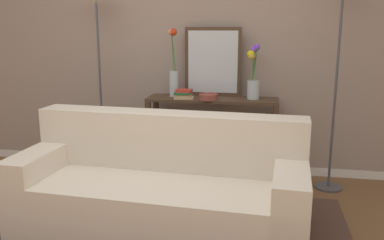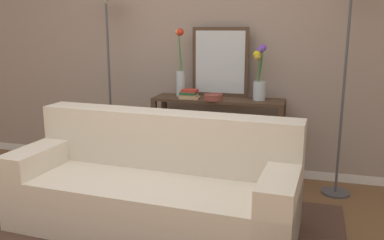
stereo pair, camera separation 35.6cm
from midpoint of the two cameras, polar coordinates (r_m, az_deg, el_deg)
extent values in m
cube|color=white|center=(4.72, 2.66, -5.85)|extent=(12.00, 0.15, 0.09)
cube|color=gray|center=(4.47, 2.84, 10.73)|extent=(12.00, 0.14, 2.61)
cube|color=#51382D|center=(3.26, -2.90, -15.54)|extent=(2.90, 1.88, 0.01)
cube|color=beige|center=(3.25, -2.35, -11.58)|extent=(2.23, 0.97, 0.42)
cube|color=beige|center=(3.37, -0.56, -2.76)|extent=(2.20, 0.37, 0.46)
cube|color=beige|center=(3.67, -16.79, -7.76)|extent=(0.28, 0.87, 0.60)
cube|color=beige|center=(3.03, 15.44, -12.13)|extent=(0.28, 0.87, 0.60)
cube|color=#473323|center=(4.14, 6.10, 2.77)|extent=(1.31, 0.35, 0.03)
cube|color=#473323|center=(4.31, 5.89, -6.32)|extent=(1.20, 0.30, 0.01)
cube|color=#473323|center=(4.24, -2.80, -2.82)|extent=(0.05, 0.05, 0.82)
cube|color=#473323|center=(4.03, 14.43, -4.08)|extent=(0.05, 0.05, 0.82)
cube|color=#473323|center=(4.52, -1.55, -1.83)|extent=(0.05, 0.05, 0.82)
cube|color=#473323|center=(4.32, 14.58, -2.95)|extent=(0.05, 0.05, 0.82)
cylinder|color=#4C4C51|center=(4.63, -8.65, -6.79)|extent=(0.26, 0.26, 0.02)
cylinder|color=#4C4C51|center=(4.42, -9.03, 4.14)|extent=(0.02, 0.02, 1.75)
cylinder|color=#4C4C51|center=(4.26, 21.48, -9.33)|extent=(0.26, 0.26, 0.02)
cylinder|color=#4C4C51|center=(4.03, 22.52, 2.63)|extent=(0.02, 0.02, 1.78)
cube|color=#473323|center=(4.24, 6.33, 7.93)|extent=(0.58, 0.02, 0.70)
cube|color=silver|center=(4.23, 6.30, 7.92)|extent=(0.51, 0.01, 0.63)
cylinder|color=silver|center=(4.23, 0.84, 5.04)|extent=(0.09, 0.09, 0.26)
cylinder|color=#3D7538|center=(4.19, 0.85, 9.40)|extent=(0.04, 0.02, 0.39)
sphere|color=red|center=(4.16, 0.85, 12.04)|extent=(0.07, 0.07, 0.07)
cylinder|color=#3D7538|center=(4.19, 0.73, 9.40)|extent=(0.03, 0.02, 0.38)
sphere|color=#DA904C|center=(4.17, 0.56, 12.03)|extent=(0.06, 0.06, 0.06)
cylinder|color=#3D7538|center=(4.19, 0.85, 9.45)|extent=(0.04, 0.02, 0.39)
sphere|color=#C57D3B|center=(4.16, 0.86, 12.13)|extent=(0.06, 0.06, 0.06)
cylinder|color=silver|center=(4.09, 11.76, 3.96)|extent=(0.12, 0.12, 0.18)
cylinder|color=#3D7538|center=(4.08, 11.87, 6.85)|extent=(0.03, 0.01, 0.23)
sphere|color=gold|center=(4.09, 11.92, 8.46)|extent=(0.05, 0.05, 0.05)
cylinder|color=#3D7538|center=(4.05, 11.70, 6.86)|extent=(0.02, 0.02, 0.23)
sphere|color=gold|center=(4.03, 11.56, 8.50)|extent=(0.06, 0.06, 0.06)
cylinder|color=#3D7538|center=(4.08, 12.06, 7.46)|extent=(0.05, 0.03, 0.32)
sphere|color=#713FDC|center=(4.08, 12.32, 9.70)|extent=(0.07, 0.07, 0.07)
cylinder|color=#3D7538|center=(4.08, 11.88, 7.32)|extent=(0.03, 0.01, 0.30)
sphere|color=#6C41C7|center=(4.09, 11.94, 9.40)|extent=(0.07, 0.07, 0.07)
cylinder|color=#3D7538|center=(4.06, 11.66, 7.03)|extent=(0.01, 0.02, 0.26)
sphere|color=gold|center=(4.04, 11.48, 8.85)|extent=(0.07, 0.07, 0.07)
cylinder|color=brown|center=(4.03, 5.48, 3.09)|extent=(0.18, 0.18, 0.05)
torus|color=brown|center=(4.03, 5.49, 3.50)|extent=(0.18, 0.18, 0.01)
cube|color=tan|center=(4.11, 2.16, 3.08)|extent=(0.21, 0.18, 0.02)
cube|color=tan|center=(4.11, 2.03, 3.41)|extent=(0.18, 0.16, 0.03)
cube|color=#236033|center=(4.10, 1.94, 3.72)|extent=(0.16, 0.14, 0.02)
cube|color=#BC3328|center=(4.10, 2.18, 4.05)|extent=(0.15, 0.13, 0.03)
cube|color=tan|center=(4.45, -0.68, -6.87)|extent=(0.05, 0.15, 0.11)
cube|color=#6B3360|center=(4.44, 0.02, -6.86)|extent=(0.06, 0.14, 0.12)
cube|color=#2D2D33|center=(4.42, 0.73, -6.93)|extent=(0.05, 0.18, 0.12)
cube|color=slate|center=(4.41, 1.40, -6.99)|extent=(0.05, 0.17, 0.12)
cube|color=navy|center=(4.40, 1.96, -7.00)|extent=(0.04, 0.13, 0.13)
cube|color=#236033|center=(4.39, 2.56, -7.23)|extent=(0.06, 0.16, 0.10)
cube|color=silver|center=(4.37, 3.31, -7.18)|extent=(0.05, 0.16, 0.12)
camera|label=1|loc=(0.18, -87.17, 0.64)|focal=38.66mm
camera|label=2|loc=(0.18, 92.83, -0.64)|focal=38.66mm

